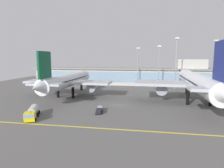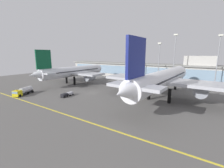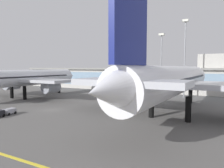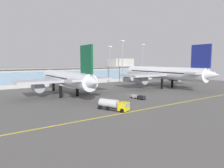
% 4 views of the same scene
% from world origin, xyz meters
% --- Properties ---
extents(ground_plane, '(180.00, 180.00, 0.00)m').
position_xyz_m(ground_plane, '(0.00, 0.00, 0.00)').
color(ground_plane, '#5B5956').
extents(taxiway_centreline_stripe, '(144.00, 0.50, 0.01)m').
position_xyz_m(taxiway_centreline_stripe, '(0.00, -22.00, 0.01)').
color(taxiway_centreline_stripe, yellow).
rests_on(taxiway_centreline_stripe, ground).
extents(terminal_building, '(119.80, 14.00, 15.28)m').
position_xyz_m(terminal_building, '(2.18, 51.04, 5.55)').
color(terminal_building, beige).
rests_on(terminal_building, ground).
extents(airliner_near_left, '(36.09, 49.87, 18.18)m').
position_xyz_m(airliner_near_left, '(-23.08, 11.20, 6.65)').
color(airliner_near_left, black).
rests_on(airliner_near_left, ground).
extents(airliner_near_right, '(44.21, 59.44, 20.24)m').
position_xyz_m(airliner_near_right, '(26.98, 7.65, 7.40)').
color(airliner_near_right, black).
rests_on(airliner_near_right, ground).
extents(fuel_tanker_truck, '(5.86, 9.27, 2.90)m').
position_xyz_m(fuel_tanker_truck, '(-21.21, -18.02, 1.51)').
color(fuel_tanker_truck, black).
rests_on(fuel_tanker_truck, ground).
extents(baggage_tug_near, '(2.34, 5.74, 1.40)m').
position_xyz_m(baggage_tug_near, '(-4.72, -9.59, 0.79)').
color(baggage_tug_near, black).
rests_on(baggage_tug_near, ground).
extents(apron_light_mast_west, '(1.80, 1.80, 26.19)m').
position_xyz_m(apron_light_mast_west, '(24.13, 37.25, 16.87)').
color(apron_light_mast_west, gray).
rests_on(apron_light_mast_west, ground).
extents(apron_light_mast_centre, '(1.80, 1.80, 21.69)m').
position_xyz_m(apron_light_mast_centre, '(4.85, 42.25, 14.38)').
color(apron_light_mast_centre, gray).
rests_on(apron_light_mast_centre, ground).
extents(apron_light_mast_east, '(1.80, 1.80, 22.41)m').
position_xyz_m(apron_light_mast_east, '(15.80, 38.62, 14.78)').
color(apron_light_mast_east, gray).
rests_on(apron_light_mast_east, ground).
extents(apron_light_mast_far_east, '(1.80, 1.80, 24.92)m').
position_xyz_m(apron_light_mast_far_east, '(42.89, 39.07, 16.17)').
color(apron_light_mast_far_east, gray).
rests_on(apron_light_mast_far_east, ground).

